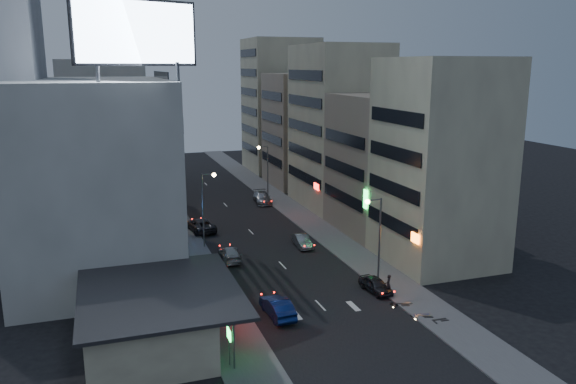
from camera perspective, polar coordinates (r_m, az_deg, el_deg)
name	(u,v)px	position (r m, az deg, el deg)	size (l,w,h in m)	color
ground	(340,326)	(43.71, 5.32, -13.43)	(180.00, 180.00, 0.00)	black
sidewalk_left	(178,228)	(68.97, -11.10, -3.65)	(4.00, 120.00, 0.12)	#4C4C4F
sidewalk_right	(303,217)	(72.64, 1.51, -2.58)	(4.00, 120.00, 0.12)	#4C4C4F
food_court	(148,317)	(41.56, -14.06, -12.20)	(11.00, 13.00, 3.88)	beige
white_building	(94,175)	(56.67, -19.14, 1.62)	(14.00, 24.00, 18.00)	beige
shophouse_near	(440,163)	(56.56, 15.18, 2.89)	(10.00, 11.00, 20.00)	beige
shophouse_mid	(387,164)	(66.83, 9.99, 2.86)	(11.00, 12.00, 16.00)	gray
shophouse_far	(339,127)	(77.76, 5.15, 6.60)	(10.00, 14.00, 22.00)	beige
far_left_a	(105,134)	(81.26, -18.12, 5.58)	(11.00, 10.00, 20.00)	beige
far_left_b	(101,141)	(94.47, -18.46, 4.95)	(12.00, 10.00, 15.00)	gray
far_right_a	(304,130)	(91.99, 1.63, 6.34)	(11.00, 12.00, 18.00)	gray
far_right_b	(280,105)	(105.06, -0.77, 8.78)	(12.00, 12.00, 24.00)	beige
billboard	(136,33)	(45.89, -15.14, 15.34)	(9.52, 3.75, 6.20)	#595B60
street_lamp_right_near	(376,230)	(49.24, 8.91, -3.79)	(1.60, 0.44, 8.02)	#595B60
street_lamp_left	(206,199)	(60.27, -8.30, -0.71)	(1.60, 0.44, 8.02)	#595B60
street_lamp_right_far	(265,165)	(80.11, -2.35, 2.75)	(1.60, 0.44, 8.02)	#595B60
parked_car_right_near	(376,285)	(49.90, 8.89, -9.30)	(1.53, 3.81, 1.30)	#2B2B31
parked_car_right_mid	(302,241)	(61.06, 1.42, -4.98)	(1.39, 3.99, 1.32)	gray
parked_car_left	(200,225)	(67.39, -8.89, -3.32)	(2.56, 5.55, 1.54)	#26252A
parked_car_right_far	(262,198)	(80.28, -2.63, -0.57)	(2.17, 5.33, 1.55)	gray
road_car_blue	(277,307)	(44.83, -1.08, -11.61)	(1.61, 4.61, 1.52)	navy
road_car_silver	(230,254)	(57.22, -5.92, -6.26)	(1.91, 4.69, 1.36)	#93989B
person	(388,284)	(49.31, 10.15, -9.21)	(0.62, 0.41, 1.71)	black
scooter_black_a	(446,311)	(45.98, 15.75, -11.57)	(1.83, 0.61, 1.12)	black
scooter_silver_a	(432,308)	(46.18, 14.44, -11.34)	(1.95, 0.65, 1.19)	#AAADB2
scooter_blue	(429,307)	(46.33, 14.18, -11.27)	(1.87, 0.62, 1.14)	navy
scooter_black_b	(409,297)	(47.81, 12.20, -10.39)	(1.87, 0.62, 1.14)	black
scooter_silver_b	(410,296)	(48.18, 12.33, -10.32)	(1.60, 0.53, 0.98)	gray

